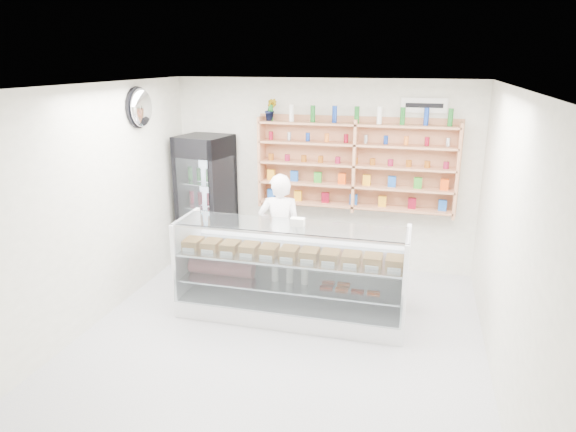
# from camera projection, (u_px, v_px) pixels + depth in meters

# --- Properties ---
(room) EXTENTS (5.00, 5.00, 5.00)m
(room) POSITION_uv_depth(u_px,v_px,m) (277.00, 225.00, 5.35)
(room) COLOR #B9B9BE
(room) RESTS_ON ground
(display_counter) EXTENTS (2.76, 0.82, 1.20)m
(display_counter) POSITION_uv_depth(u_px,v_px,m) (291.00, 291.00, 6.28)
(display_counter) COLOR white
(display_counter) RESTS_ON floor
(shop_worker) EXTENTS (0.64, 0.48, 1.62)m
(shop_worker) POSITION_uv_depth(u_px,v_px,m) (280.00, 232.00, 6.96)
(shop_worker) COLOR white
(shop_worker) RESTS_ON floor
(drinks_cooler) EXTENTS (0.82, 0.81, 1.97)m
(drinks_cooler) POSITION_uv_depth(u_px,v_px,m) (206.00, 200.00, 7.87)
(drinks_cooler) COLOR black
(drinks_cooler) RESTS_ON floor
(wall_shelving) EXTENTS (2.84, 0.28, 1.33)m
(wall_shelving) POSITION_uv_depth(u_px,v_px,m) (355.00, 166.00, 7.34)
(wall_shelving) COLOR tan
(wall_shelving) RESTS_ON back_wall
(potted_plant) EXTENTS (0.19, 0.16, 0.32)m
(potted_plant) POSITION_uv_depth(u_px,v_px,m) (271.00, 110.00, 7.42)
(potted_plant) COLOR #1E6626
(potted_plant) RESTS_ON wall_shelving
(security_mirror) EXTENTS (0.15, 0.50, 0.50)m
(security_mirror) POSITION_uv_depth(u_px,v_px,m) (141.00, 108.00, 6.68)
(security_mirror) COLOR silver
(security_mirror) RESTS_ON left_wall
(wall_sign) EXTENTS (0.62, 0.03, 0.20)m
(wall_sign) POSITION_uv_depth(u_px,v_px,m) (424.00, 105.00, 6.99)
(wall_sign) COLOR white
(wall_sign) RESTS_ON back_wall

